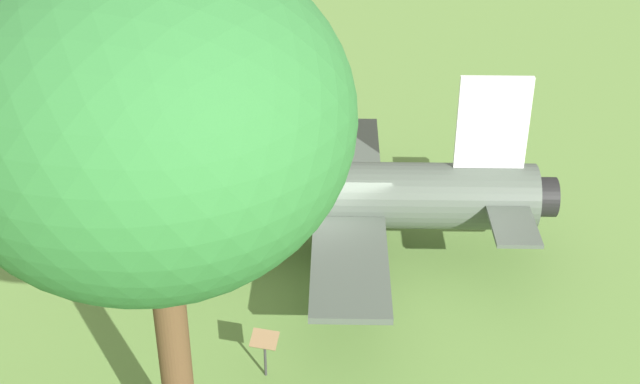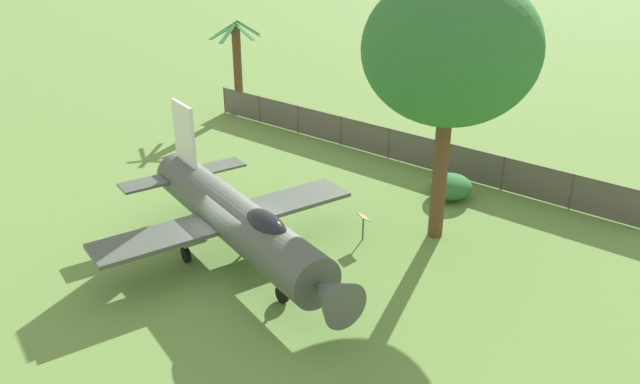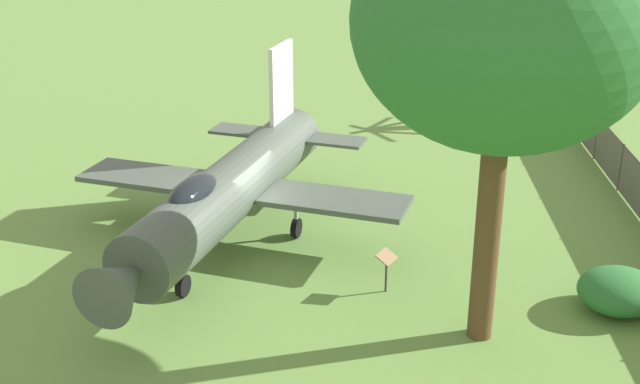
# 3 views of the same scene
# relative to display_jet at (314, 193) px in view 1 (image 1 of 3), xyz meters

# --- Properties ---
(ground_plane) EXTENTS (200.00, 200.00, 0.00)m
(ground_plane) POSITION_rel_display_jet_xyz_m (0.15, 0.34, -1.86)
(ground_plane) COLOR #668E42
(display_jet) EXTENTS (9.99, 12.25, 5.18)m
(display_jet) POSITION_rel_display_jet_xyz_m (0.00, 0.00, 0.00)
(display_jet) COLOR #4C564C
(display_jet) RESTS_ON ground_plane
(shade_tree) EXTENTS (6.47, 6.46, 10.32)m
(shade_tree) POSITION_rel_display_jet_xyz_m (6.02, -5.24, 5.65)
(shade_tree) COLOR brown
(shade_tree) RESTS_ON ground_plane
(info_plaque) EXTENTS (0.68, 0.72, 1.14)m
(info_plaque) POSITION_rel_display_jet_xyz_m (4.15, -2.90, -1.01)
(info_plaque) COLOR #333333
(info_plaque) RESTS_ON ground_plane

